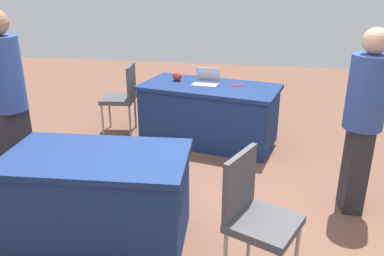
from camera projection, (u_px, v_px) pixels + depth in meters
ground_plane at (195, 237)px, 3.36m from camera, size 14.40×14.40×0.00m
table_foreground at (209, 114)px, 5.20m from camera, size 1.90×1.22×0.78m
table_mid_right at (100, 198)px, 3.21m from camera, size 1.51×0.93×0.78m
chair_near_front at (255, 212)px, 2.69m from camera, size 0.58×0.58×0.98m
chair_tucked_right at (123, 94)px, 5.44m from camera, size 0.49×0.49×0.97m
person_presenter at (364, 115)px, 3.45m from camera, size 0.36×0.36×1.70m
person_attendee_standing at (8, 96)px, 3.73m from camera, size 0.45×0.45×1.83m
laptop_silver at (206, 81)px, 5.10m from camera, size 0.34×0.32×0.21m
yarn_ball at (177, 76)px, 5.27m from camera, size 0.13×0.13×0.13m
scissors_red at (237, 85)px, 5.05m from camera, size 0.17×0.12×0.01m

